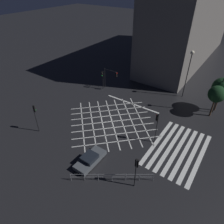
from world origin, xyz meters
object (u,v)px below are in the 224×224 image
(traffic_light_median_south, at_px, (157,123))
(waiting_car, at_px, (90,159))
(traffic_light_ne_cross, at_px, (111,75))
(street_tree_far, at_px, (222,88))
(traffic_light_ne_main, at_px, (103,76))
(traffic_light_nw_main, at_px, (35,113))
(street_lamp_west, at_px, (190,62))
(street_tree_near, at_px, (217,94))
(traffic_light_sw_main, at_px, (136,167))

(traffic_light_median_south, distance_m, waiting_car, 9.10)
(traffic_light_ne_cross, height_order, street_tree_far, street_tree_far)
(traffic_light_ne_main, bearing_deg, traffic_light_ne_cross, 116.48)
(traffic_light_ne_main, height_order, traffic_light_median_south, traffic_light_median_south)
(traffic_light_nw_main, height_order, street_lamp_west, street_lamp_west)
(traffic_light_median_south, xyz_separation_m, street_tree_near, (10.21, -4.59, 0.67))
(traffic_light_nw_main, bearing_deg, street_tree_near, -47.02)
(traffic_light_sw_main, relative_size, traffic_light_median_south, 0.88)
(traffic_light_nw_main, bearing_deg, waiting_car, -92.19)
(traffic_light_nw_main, distance_m, waiting_car, 9.83)
(traffic_light_nw_main, xyz_separation_m, traffic_light_ne_main, (14.94, 0.23, -0.48))
(street_lamp_west, bearing_deg, street_tree_far, -103.70)
(waiting_car, bearing_deg, traffic_light_ne_main, 32.51)
(street_tree_far, bearing_deg, traffic_light_ne_main, 103.07)
(traffic_light_ne_cross, bearing_deg, traffic_light_ne_main, -153.52)
(traffic_light_ne_main, height_order, street_lamp_west, street_lamp_west)
(traffic_light_ne_cross, bearing_deg, street_lamp_west, 23.10)
(traffic_light_median_south, bearing_deg, traffic_light_sw_main, 99.46)
(traffic_light_ne_main, distance_m, waiting_car, 18.25)
(traffic_light_nw_main, xyz_separation_m, traffic_light_median_south, (7.12, -14.02, 0.14))
(traffic_light_ne_main, height_order, street_tree_far, street_tree_far)
(street_lamp_west, bearing_deg, street_tree_near, -122.22)
(traffic_light_sw_main, height_order, traffic_light_median_south, traffic_light_median_south)
(traffic_light_ne_main, bearing_deg, traffic_light_sw_main, 45.90)
(traffic_light_nw_main, distance_m, street_tree_far, 27.06)
(street_lamp_west, relative_size, waiting_car, 2.01)
(traffic_light_nw_main, xyz_separation_m, street_lamp_west, (20.76, -13.17, 3.33))
(traffic_light_ne_main, bearing_deg, waiting_car, 32.51)
(waiting_car, bearing_deg, street_tree_far, -25.32)
(traffic_light_ne_main, relative_size, street_tree_near, 0.69)
(traffic_light_nw_main, xyz_separation_m, street_tree_far, (19.37, -18.86, 1.07))
(traffic_light_sw_main, bearing_deg, traffic_light_ne_main, 45.90)
(traffic_light_ne_main, relative_size, waiting_car, 0.86)
(street_tree_near, distance_m, street_tree_far, 2.07)
(street_tree_near, bearing_deg, street_lamp_west, 57.78)
(traffic_light_ne_cross, distance_m, street_tree_far, 18.07)
(traffic_light_ne_main, xyz_separation_m, traffic_light_median_south, (-7.82, -14.25, 0.62))
(traffic_light_ne_cross, height_order, traffic_light_ne_main, traffic_light_ne_cross)
(traffic_light_nw_main, distance_m, traffic_light_ne_cross, 15.71)
(traffic_light_ne_cross, relative_size, traffic_light_ne_main, 1.10)
(traffic_light_sw_main, xyz_separation_m, traffic_light_ne_main, (14.96, 15.44, -0.26))
(traffic_light_ne_cross, xyz_separation_m, traffic_light_ne_main, (-0.72, 1.45, -0.33))
(street_lamp_west, xyz_separation_m, waiting_car, (-21.13, 3.64, -5.76))
(traffic_light_ne_main, xyz_separation_m, waiting_car, (-15.30, -9.75, -1.94))
(traffic_light_sw_main, bearing_deg, traffic_light_ne_cross, 41.72)
(traffic_light_nw_main, bearing_deg, street_tree_far, -44.24)
(traffic_light_nw_main, xyz_separation_m, street_tree_near, (17.33, -18.60, 0.81))
(street_tree_far, bearing_deg, traffic_light_sw_main, 169.32)
(street_lamp_west, distance_m, street_tree_near, 6.90)
(traffic_light_ne_cross, bearing_deg, traffic_light_median_south, -33.73)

